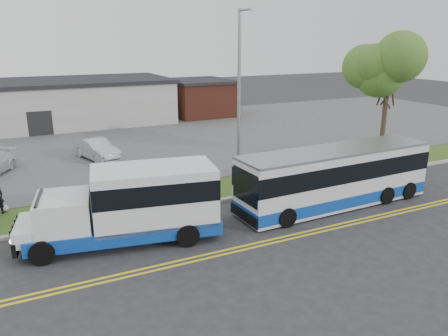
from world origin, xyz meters
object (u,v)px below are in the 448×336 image
tree_east (389,70)px  transit_bus (335,177)px  parked_car_a (97,149)px  shuttle_bus (135,202)px  streetlight_near (240,95)px

tree_east → transit_bus: size_ratio=0.79×
transit_bus → parked_car_a: transit_bus is taller
shuttle_bus → parked_car_a: (0.85, 13.34, -0.85)m
streetlight_near → parked_car_a: bearing=123.3°
tree_east → streetlight_near: (-11.00, -0.27, -0.97)m
shuttle_bus → parked_car_a: bearing=96.5°
transit_bus → parked_car_a: size_ratio=2.48×
transit_bus → streetlight_near: bearing=122.3°
tree_east → transit_bus: bearing=-148.9°
shuttle_bus → tree_east: bearing=23.6°
shuttle_bus → parked_car_a: size_ratio=1.96×
transit_bus → tree_east: bearing=29.5°
transit_bus → shuttle_bus: bearing=175.6°
streetlight_near → parked_car_a: streetlight_near is taller
tree_east → streetlight_near: size_ratio=0.88×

